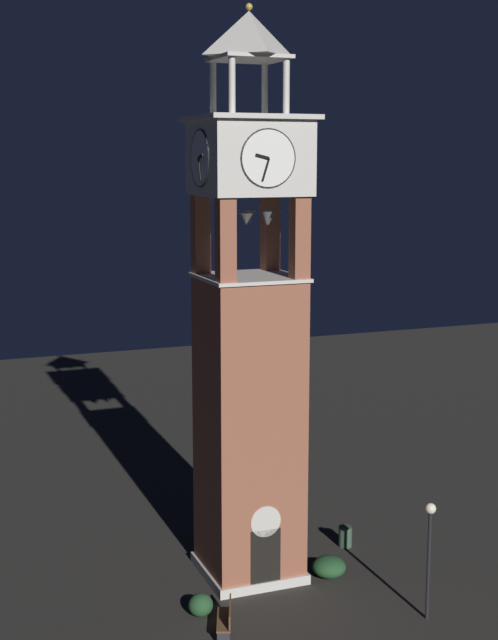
{
  "coord_description": "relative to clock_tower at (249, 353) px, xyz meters",
  "views": [
    {
      "loc": [
        -11.2,
        -29.28,
        14.79
      ],
      "look_at": [
        0.0,
        0.0,
        9.29
      ],
      "focal_mm": 51.83,
      "sensor_mm": 36.0,
      "label": 1
    }
  ],
  "objects": [
    {
      "name": "ground",
      "position": [
        -0.0,
        0.0,
        -8.14
      ],
      "size": [
        80.0,
        80.0,
        0.0
      ],
      "primitive_type": "plane",
      "color": "#2A2925"
    },
    {
      "name": "clock_tower",
      "position": [
        0.0,
        0.0,
        0.0
      ],
      "size": [
        3.77,
        3.77,
        19.77
      ],
      "color": "#93543D",
      "rests_on": "ground"
    },
    {
      "name": "park_bench",
      "position": [
        -2.23,
        -3.79,
        -7.66
      ],
      "size": [
        0.98,
        1.65,
        0.95
      ],
      "color": "brown",
      "rests_on": "ground"
    },
    {
      "name": "lamp_post",
      "position": [
        4.2,
        -5.25,
        -5.41
      ],
      "size": [
        0.36,
        0.36,
        3.96
      ],
      "color": "black",
      "rests_on": "ground"
    },
    {
      "name": "trash_bin",
      "position": [
        4.29,
        0.8,
        -7.74
      ],
      "size": [
        0.52,
        0.52,
        0.8
      ],
      "primitive_type": "cylinder",
      "color": "#38513D",
      "rests_on": "ground"
    },
    {
      "name": "shrub_near_entry",
      "position": [
        -2.63,
        -2.44,
        -7.77
      ],
      "size": [
        0.81,
        0.81,
        0.74
      ],
      "primitive_type": "ellipsoid",
      "color": "#234C28",
      "rests_on": "ground"
    },
    {
      "name": "shrub_left_of_tower",
      "position": [
        2.55,
        -1.35,
        -7.77
      ],
      "size": [
        1.22,
        1.22,
        0.74
      ],
      "primitive_type": "ellipsoid",
      "color": "#234C28",
      "rests_on": "ground"
    }
  ]
}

